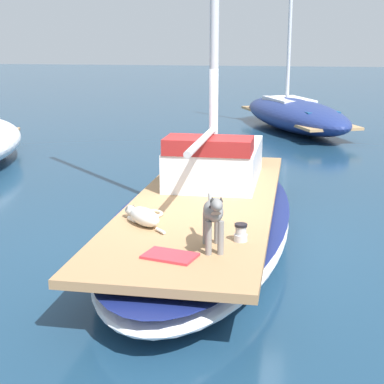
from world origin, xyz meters
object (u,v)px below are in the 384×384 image
sailboat_main (204,219)px  moored_boat_far_astern (295,114)px  deck_winch (241,233)px  coiled_rope (151,214)px  dog_white (143,216)px  dog_grey (214,214)px  deck_towel (170,256)px

sailboat_main → moored_boat_far_astern: moored_boat_far_astern is taller
moored_boat_far_astern → deck_winch: bearing=-91.7°
deck_winch → coiled_rope: bearing=147.5°
dog_white → dog_grey: (1.02, -0.78, 0.32)m
sailboat_main → dog_white: 1.57m
sailboat_main → coiled_rope: bearing=-119.2°
deck_towel → dog_grey: bearing=35.3°
deck_towel → moored_boat_far_astern: 14.13m
deck_winch → deck_towel: 0.97m
deck_winch → moored_boat_far_astern: 13.43m
sailboat_main → coiled_rope: coiled_rope is taller
coiled_rope → moored_boat_far_astern: moored_boat_far_astern is taller
sailboat_main → moored_boat_far_astern: 11.66m
dog_white → deck_towel: size_ratio=1.32×
sailboat_main → dog_grey: dog_grey is taller
dog_grey → deck_towel: size_ratio=1.66×
dog_white → deck_towel: 1.24m
moored_boat_far_astern → coiled_rope: bearing=-97.6°
coiled_rope → dog_white: bearing=-90.5°
dog_white → deck_towel: bearing=-61.3°
sailboat_main → deck_winch: deck_winch is taller
deck_winch → dog_grey: bearing=-126.4°
coiled_rope → deck_towel: 1.60m
dog_white → deck_winch: 1.36m
dog_white → coiled_rope: 0.41m
dog_grey → sailboat_main: bearing=102.0°
dog_white → deck_winch: (1.29, -0.42, -0.01)m
coiled_rope → deck_towel: (0.59, -1.49, -0.01)m
dog_white → moored_boat_far_astern: size_ratio=0.10×
coiled_rope → moored_boat_far_astern: 12.72m
sailboat_main → dog_grey: bearing=-78.0°
sailboat_main → deck_towel: 2.51m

